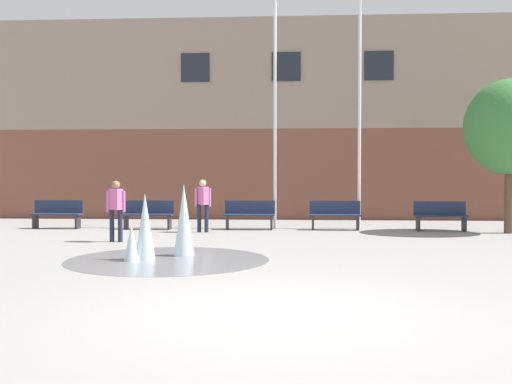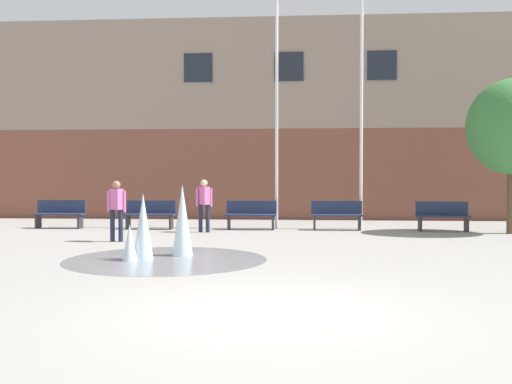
% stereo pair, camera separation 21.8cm
% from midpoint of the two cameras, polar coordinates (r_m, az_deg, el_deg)
% --- Properties ---
extents(ground_plane, '(100.00, 100.00, 0.00)m').
position_cam_midpoint_polar(ground_plane, '(7.87, 1.61, -11.34)').
color(ground_plane, gray).
extents(library_building, '(36.00, 6.05, 7.78)m').
position_cam_midpoint_polar(library_building, '(26.07, 3.53, 6.43)').
color(library_building, brown).
rests_on(library_building, ground).
extents(splash_fountain, '(4.19, 4.19, 1.55)m').
position_cam_midpoint_polar(splash_fountain, '(12.75, -8.44, -3.70)').
color(splash_fountain, gray).
rests_on(splash_fountain, ground).
extents(park_bench_far_left, '(1.60, 0.44, 0.91)m').
position_cam_midpoint_polar(park_bench_far_left, '(20.41, -17.89, -1.95)').
color(park_bench_far_left, '#28282D').
rests_on(park_bench_far_left, ground).
extents(park_bench_left_of_flagpoles, '(1.60, 0.44, 0.91)m').
position_cam_midpoint_polar(park_bench_left_of_flagpoles, '(19.43, -9.74, -2.08)').
color(park_bench_left_of_flagpoles, '#28282D').
rests_on(park_bench_left_of_flagpoles, ground).
extents(park_bench_under_left_flagpole, '(1.60, 0.44, 0.91)m').
position_cam_midpoint_polar(park_bench_under_left_flagpole, '(18.99, -0.14, -2.14)').
color(park_bench_under_left_flagpole, '#28282D').
rests_on(park_bench_under_left_flagpole, ground).
extents(park_bench_center, '(1.60, 0.44, 0.91)m').
position_cam_midpoint_polar(park_bench_center, '(19.02, 8.02, -2.15)').
color(park_bench_center, '#28282D').
rests_on(park_bench_center, ground).
extents(park_bench_under_right_flagpole, '(1.60, 0.44, 0.91)m').
position_cam_midpoint_polar(park_bench_under_right_flagpole, '(19.34, 17.66, -2.16)').
color(park_bench_under_right_flagpole, '#28282D').
rests_on(park_bench_under_right_flagpole, ground).
extents(teen_by_trashcan, '(0.50, 0.38, 1.59)m').
position_cam_midpoint_polar(teen_by_trashcan, '(18.12, -4.63, -0.90)').
color(teen_by_trashcan, '#1E233D').
rests_on(teen_by_trashcan, ground).
extents(adult_watching, '(0.50, 0.35, 1.59)m').
position_cam_midpoint_polar(adult_watching, '(15.99, -12.77, -1.30)').
color(adult_watching, '#1E233D').
rests_on(adult_watching, ground).
extents(flagpole_left, '(0.80, 0.10, 8.94)m').
position_cam_midpoint_polar(flagpole_left, '(19.57, 2.39, 10.43)').
color(flagpole_left, silver).
rests_on(flagpole_left, ground).
extents(flagpole_right, '(0.80, 0.10, 8.60)m').
position_cam_midpoint_polar(flagpole_right, '(19.64, 10.42, 9.87)').
color(flagpole_right, silver).
rests_on(flagpole_right, ground).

